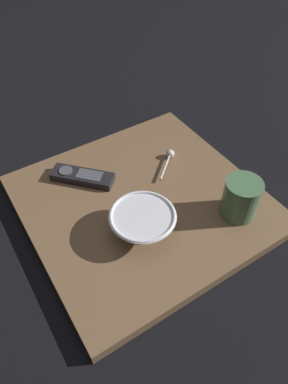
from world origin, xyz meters
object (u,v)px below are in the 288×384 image
teaspoon (169,156)px  tv_remote_near (82,177)px  cereal_bowl (143,222)px  coffee_mug (241,198)px

teaspoon → tv_remote_near: (-0.06, -0.24, -0.00)m
cereal_bowl → teaspoon: cereal_bowl is taller
cereal_bowl → coffee_mug: coffee_mug is taller
cereal_bowl → coffee_mug: 0.23m
cereal_bowl → tv_remote_near: cereal_bowl is taller
teaspoon → tv_remote_near: size_ratio=0.61×
cereal_bowl → tv_remote_near: (-0.23, -0.04, -0.02)m
cereal_bowl → teaspoon: bearing=131.1°
teaspoon → tv_remote_near: same height
coffee_mug → teaspoon: size_ratio=1.05×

